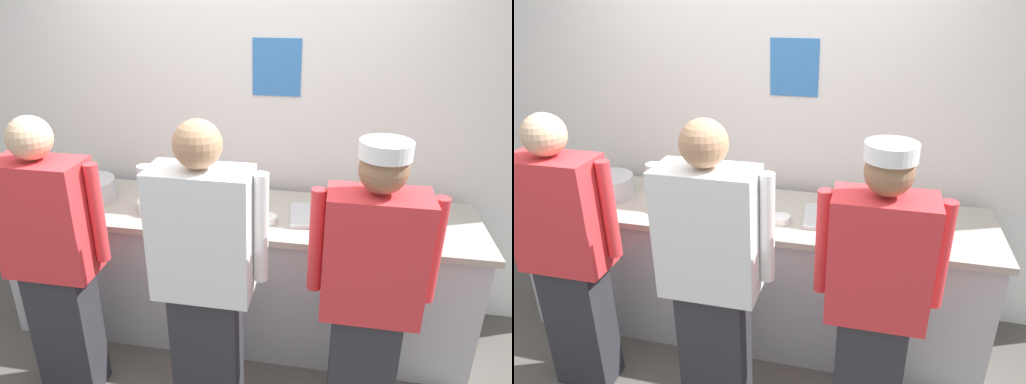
# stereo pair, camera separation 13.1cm
# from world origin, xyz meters

# --- Properties ---
(ground_plane) EXTENTS (9.00, 9.00, 0.00)m
(ground_plane) POSITION_xyz_m (0.00, 0.00, 0.00)
(ground_plane) COLOR #514C47
(wall_back) EXTENTS (4.64, 0.11, 2.76)m
(wall_back) POSITION_xyz_m (0.00, 0.86, 1.38)
(wall_back) COLOR silver
(wall_back) RESTS_ON ground
(prep_counter) EXTENTS (2.96, 0.71, 0.89)m
(prep_counter) POSITION_xyz_m (0.00, 0.37, 0.45)
(prep_counter) COLOR #B2B2B7
(prep_counter) RESTS_ON ground
(chef_near_left) EXTENTS (0.60, 0.24, 1.62)m
(chef_near_left) POSITION_xyz_m (-0.82, -0.31, 0.86)
(chef_near_left) COLOR #2D2D33
(chef_near_left) RESTS_ON ground
(chef_center) EXTENTS (0.61, 0.24, 1.66)m
(chef_center) POSITION_xyz_m (0.02, -0.36, 0.88)
(chef_center) COLOR #2D2D33
(chef_center) RESTS_ON ground
(chef_far_right) EXTENTS (0.58, 0.24, 1.60)m
(chef_far_right) POSITION_xyz_m (0.79, -0.33, 0.85)
(chef_far_right) COLOR #2D2D33
(chef_far_right) RESTS_ON ground
(plate_stack_front) EXTENTS (0.22, 0.22, 0.07)m
(plate_stack_front) POSITION_xyz_m (-0.48, 0.28, 0.93)
(plate_stack_front) COLOR white
(plate_stack_front) RESTS_ON prep_counter
(mixing_bowl_steel) EXTENTS (0.35, 0.35, 0.13)m
(mixing_bowl_steel) POSITION_xyz_m (-0.98, 0.36, 0.96)
(mixing_bowl_steel) COLOR #B7BABF
(mixing_bowl_steel) RESTS_ON prep_counter
(sheet_tray) EXTENTS (0.50, 0.37, 0.02)m
(sheet_tray) POSITION_xyz_m (0.58, 0.36, 0.91)
(sheet_tray) COLOR #B7BABF
(sheet_tray) RESTS_ON prep_counter
(squeeze_bottle_primary) EXTENTS (0.06, 0.06, 0.20)m
(squeeze_bottle_primary) POSITION_xyz_m (-1.19, 0.47, 0.99)
(squeeze_bottle_primary) COLOR #E5E066
(squeeze_bottle_primary) RESTS_ON prep_counter
(ramekin_red_sauce) EXTENTS (0.09, 0.09, 0.04)m
(ramekin_red_sauce) POSITION_xyz_m (-0.13, 0.20, 0.92)
(ramekin_red_sauce) COLOR white
(ramekin_red_sauce) RESTS_ON prep_counter
(ramekin_orange_sauce) EXTENTS (0.11, 0.11, 0.04)m
(ramekin_orange_sauce) POSITION_xyz_m (0.23, 0.24, 0.92)
(ramekin_orange_sauce) COLOR white
(ramekin_orange_sauce) RESTS_ON prep_counter
(chefs_knife) EXTENTS (0.27, 0.03, 0.02)m
(chefs_knife) POSITION_xyz_m (1.03, 0.24, 0.90)
(chefs_knife) COLOR #B7BABF
(chefs_knife) RESTS_ON prep_counter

